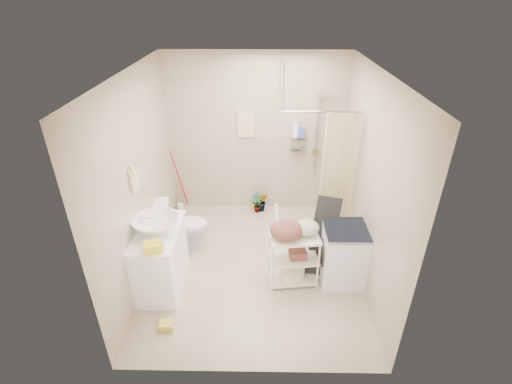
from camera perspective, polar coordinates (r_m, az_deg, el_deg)
floor at (r=5.22m, az=-0.27°, el=-11.34°), size 3.20×3.20×0.00m
ceiling at (r=4.05m, az=-0.36°, el=17.92°), size 2.80×3.20×0.04m
wall_back at (r=5.95m, az=0.01°, el=8.60°), size 2.80×0.04×2.60m
wall_front at (r=3.16m, az=-0.91°, el=-12.24°), size 2.80×0.04×2.60m
wall_left at (r=4.72m, az=-17.55°, el=1.46°), size 0.04×3.20×2.60m
wall_right at (r=4.67m, az=17.13°, el=1.22°), size 0.04×3.20×2.60m
vanity at (r=4.83m, az=-14.47°, el=-9.87°), size 0.53×0.95×0.84m
sink at (r=4.53m, az=-15.14°, el=-4.89°), size 0.70×0.70×0.19m
counter_basket at (r=4.24m, az=-15.52°, el=-8.14°), size 0.24×0.22×0.11m
floor_basket at (r=4.53m, az=-13.62°, el=-19.20°), size 0.23×0.18×0.12m
toilet at (r=5.45m, az=-11.23°, el=-5.05°), size 0.74×0.43×0.75m
mop at (r=6.28m, az=-12.01°, el=1.77°), size 0.12×0.12×1.14m
potted_plant_a at (r=6.26m, az=0.10°, el=-1.67°), size 0.20×0.14×0.36m
potted_plant_b at (r=6.30m, az=0.97°, el=-1.47°), size 0.21×0.18×0.36m
hanging_towel at (r=5.86m, az=-1.48°, el=10.36°), size 0.28×0.03×0.42m
towel_ring at (r=4.47m, az=-18.34°, el=2.20°), size 0.04×0.22×0.34m
tp_holder at (r=5.03m, az=-15.98°, el=-4.12°), size 0.08×0.12×0.14m
shower at (r=5.59m, az=8.69°, el=4.07°), size 1.10×1.10×2.10m
shampoo_bottle_a at (r=5.85m, az=6.11°, el=9.68°), size 0.11×0.11×0.27m
shampoo_bottle_b at (r=5.87m, az=7.01°, el=9.25°), size 0.10×0.10×0.19m
washing_machine at (r=4.92m, az=13.25°, el=-9.29°), size 0.53×0.55×0.78m
laundry_rack at (r=4.76m, az=5.79°, el=-9.58°), size 0.65×0.43×0.84m
ironing_board at (r=4.90m, az=10.26°, el=-6.73°), size 0.32×0.11×1.11m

